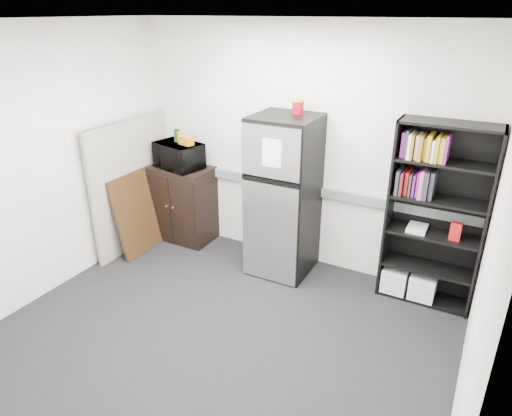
{
  "coord_description": "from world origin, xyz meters",
  "views": [
    {
      "loc": [
        1.9,
        -2.78,
        2.77
      ],
      "look_at": [
        -0.08,
        0.9,
        0.94
      ],
      "focal_mm": 32.0,
      "sensor_mm": 36.0,
      "label": 1
    }
  ],
  "objects_px": {
    "cubicle_partition": "(132,184)",
    "refrigerator": "(284,197)",
    "cabinet": "(183,203)",
    "microwave": "(178,155)",
    "bookshelf": "(434,212)"
  },
  "relations": [
    {
      "from": "cubicle_partition",
      "to": "refrigerator",
      "type": "relative_size",
      "value": 0.91
    },
    {
      "from": "cubicle_partition",
      "to": "cabinet",
      "type": "xyz_separation_m",
      "value": [
        0.42,
        0.42,
        -0.33
      ]
    },
    {
      "from": "cabinet",
      "to": "microwave",
      "type": "height_order",
      "value": "microwave"
    },
    {
      "from": "bookshelf",
      "to": "cubicle_partition",
      "type": "distance_m",
      "value": 3.45
    },
    {
      "from": "bookshelf",
      "to": "refrigerator",
      "type": "xyz_separation_m",
      "value": [
        -1.53,
        -0.15,
        -0.08
      ]
    },
    {
      "from": "cubicle_partition",
      "to": "cabinet",
      "type": "distance_m",
      "value": 0.68
    },
    {
      "from": "cabinet",
      "to": "microwave",
      "type": "distance_m",
      "value": 0.64
    },
    {
      "from": "bookshelf",
      "to": "refrigerator",
      "type": "distance_m",
      "value": 1.54
    },
    {
      "from": "bookshelf",
      "to": "microwave",
      "type": "relative_size",
      "value": 3.24
    },
    {
      "from": "microwave",
      "to": "cubicle_partition",
      "type": "bearing_deg",
      "value": -123.41
    },
    {
      "from": "microwave",
      "to": "cabinet",
      "type": "bearing_deg",
      "value": 102.59
    },
    {
      "from": "bookshelf",
      "to": "cabinet",
      "type": "height_order",
      "value": "bookshelf"
    },
    {
      "from": "refrigerator",
      "to": "bookshelf",
      "type": "bearing_deg",
      "value": 4.94
    },
    {
      "from": "cubicle_partition",
      "to": "refrigerator",
      "type": "height_order",
      "value": "refrigerator"
    },
    {
      "from": "bookshelf",
      "to": "cubicle_partition",
      "type": "relative_size",
      "value": 1.14
    }
  ]
}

